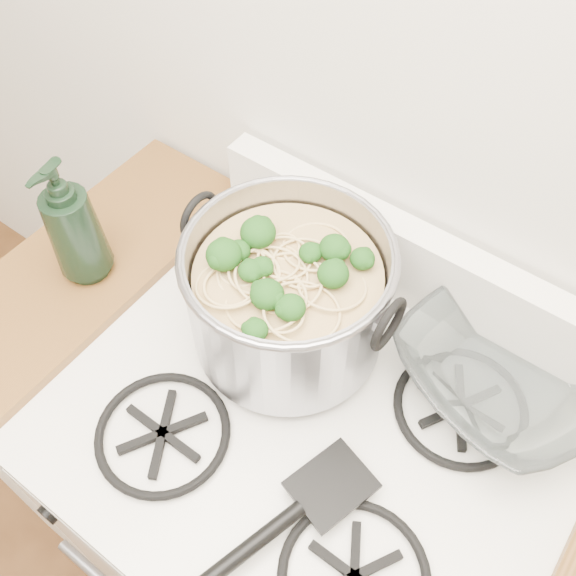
% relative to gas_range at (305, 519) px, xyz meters
% --- Properties ---
extents(gas_range, '(0.76, 0.66, 0.92)m').
position_rel_gas_range_xyz_m(gas_range, '(0.00, 0.00, 0.00)').
color(gas_range, white).
rests_on(gas_range, ground).
extents(counter_left, '(0.25, 0.65, 0.92)m').
position_rel_gas_range_xyz_m(counter_left, '(-0.51, 0.00, 0.02)').
color(counter_left, silver).
rests_on(counter_left, ground).
extents(stock_pot, '(0.35, 0.32, 0.21)m').
position_rel_gas_range_xyz_m(stock_pot, '(-0.12, 0.10, 0.59)').
color(stock_pot, '#92929A').
rests_on(stock_pot, gas_range).
extents(spatula, '(0.37, 0.38, 0.02)m').
position_rel_gas_range_xyz_m(spatula, '(0.08, -0.07, 0.50)').
color(spatula, black).
rests_on(spatula, gas_range).
extents(glass_bowl, '(0.16, 0.16, 0.03)m').
position_rel_gas_range_xyz_m(glass_bowl, '(0.20, 0.23, 0.50)').
color(glass_bowl, white).
rests_on(glass_bowl, gas_range).
extents(bottle, '(0.11, 0.11, 0.24)m').
position_rel_gas_range_xyz_m(bottle, '(-0.48, 0.01, 0.61)').
color(bottle, black).
rests_on(bottle, counter_left).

